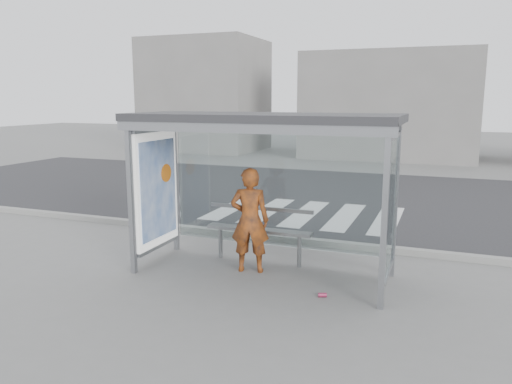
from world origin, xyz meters
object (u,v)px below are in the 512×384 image
bench (259,230)px  soda_can (322,295)px  bus_shelter (242,153)px  person (250,220)px

bench → soda_can: bench is taller
bench → bus_shelter: bearing=-100.9°
person → soda_can: person is taller
bus_shelter → bench: bus_shelter is taller
bus_shelter → person: bearing=7.9°
bus_shelter → bench: (0.10, 0.52, -1.40)m
bench → soda_can: 1.93m
soda_can → person: bearing=154.5°
bench → person: bearing=-86.9°
bus_shelter → bench: bearing=79.1°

